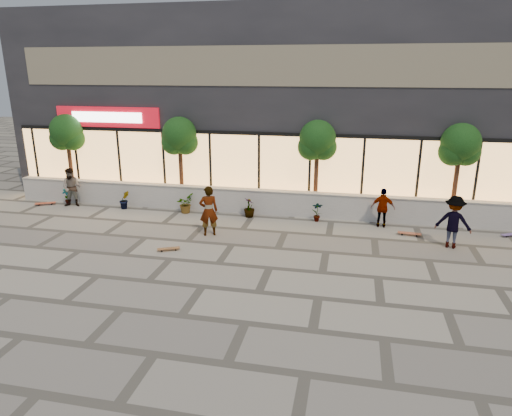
% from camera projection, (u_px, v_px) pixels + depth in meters
% --- Properties ---
extents(ground, '(80.00, 80.00, 0.00)m').
position_uv_depth(ground, '(202.00, 287.00, 12.89)').
color(ground, '#9D9888').
rests_on(ground, ground).
extents(planter_wall, '(22.00, 0.42, 1.04)m').
position_uv_depth(planter_wall, '(254.00, 201.00, 19.28)').
color(planter_wall, silver).
rests_on(planter_wall, ground).
extents(retail_building, '(24.00, 9.17, 8.50)m').
position_uv_depth(retail_building, '(277.00, 102.00, 23.31)').
color(retail_building, '#232329').
rests_on(retail_building, ground).
extents(shrub_a, '(0.43, 0.29, 0.81)m').
position_uv_depth(shrub_a, '(67.00, 196.00, 20.49)').
color(shrub_a, '#113611').
rests_on(shrub_a, ground).
extents(shrub_b, '(0.57, 0.57, 0.81)m').
position_uv_depth(shrub_b, '(125.00, 200.00, 19.93)').
color(shrub_b, '#113611').
rests_on(shrub_b, ground).
extents(shrub_c, '(0.68, 0.77, 0.81)m').
position_uv_depth(shrub_c, '(185.00, 203.00, 19.37)').
color(shrub_c, '#113611').
rests_on(shrub_c, ground).
extents(shrub_d, '(0.64, 0.64, 0.81)m').
position_uv_depth(shrub_d, '(249.00, 207.00, 18.82)').
color(shrub_d, '#113611').
rests_on(shrub_d, ground).
extents(shrub_e, '(0.46, 0.35, 0.81)m').
position_uv_depth(shrub_e, '(317.00, 212.00, 18.26)').
color(shrub_e, '#113611').
rests_on(shrub_e, ground).
extents(tree_west, '(1.60, 1.50, 3.92)m').
position_uv_depth(tree_west, '(67.00, 135.00, 21.00)').
color(tree_west, '#4C281B').
rests_on(tree_west, ground).
extents(tree_midwest, '(1.60, 1.50, 3.92)m').
position_uv_depth(tree_midwest, '(179.00, 138.00, 19.91)').
color(tree_midwest, '#4C281B').
rests_on(tree_midwest, ground).
extents(tree_mideast, '(1.60, 1.50, 3.92)m').
position_uv_depth(tree_mideast, '(317.00, 143.00, 18.71)').
color(tree_mideast, '#4C281B').
rests_on(tree_mideast, ground).
extents(tree_east, '(1.60, 1.50, 3.92)m').
position_uv_depth(tree_east, '(460.00, 147.00, 17.62)').
color(tree_east, '#4C281B').
rests_on(tree_east, ground).
extents(skater_center, '(0.80, 0.68, 1.87)m').
position_uv_depth(skater_center, '(209.00, 211.00, 16.61)').
color(skater_center, silver).
rests_on(skater_center, ground).
extents(skater_left, '(0.96, 0.82, 1.73)m').
position_uv_depth(skater_left, '(72.00, 188.00, 20.14)').
color(skater_left, '#8B7159').
rests_on(skater_left, ground).
extents(skater_right_near, '(0.92, 0.42, 1.54)m').
position_uv_depth(skater_right_near, '(383.00, 208.00, 17.52)').
color(skater_right_near, silver).
rests_on(skater_right_near, ground).
extents(skater_right_far, '(1.32, 0.98, 1.82)m').
position_uv_depth(skater_right_far, '(454.00, 222.00, 15.48)').
color(skater_right_far, maroon).
rests_on(skater_right_far, ground).
extents(skateboard_center, '(0.76, 0.50, 0.09)m').
position_uv_depth(skateboard_center, '(169.00, 249.00, 15.40)').
color(skateboard_center, brown).
rests_on(skateboard_center, ground).
extents(skateboard_left, '(0.87, 0.60, 0.10)m').
position_uv_depth(skateboard_left, '(45.00, 203.00, 20.54)').
color(skateboard_left, '#C84625').
rests_on(skateboard_left, ground).
extents(skateboard_right_near, '(0.85, 0.29, 0.10)m').
position_uv_depth(skateboard_right_near, '(409.00, 233.00, 16.80)').
color(skateboard_right_near, '#9F4F34').
rests_on(skateboard_right_near, ground).
extents(skateboard_right_far, '(0.75, 0.50, 0.09)m').
position_uv_depth(skateboard_right_far, '(511.00, 234.00, 16.71)').
color(skateboard_right_far, '#654D8D').
rests_on(skateboard_right_far, ground).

